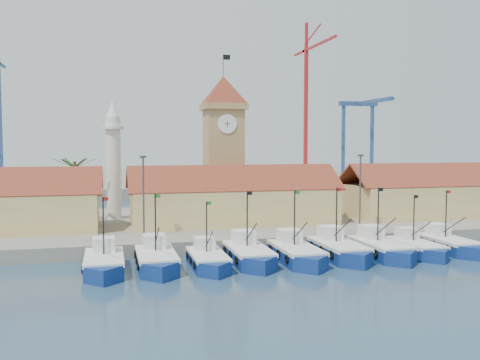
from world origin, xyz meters
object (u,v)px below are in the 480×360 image
object	(u,v)px
boat_0	(104,265)
minaret	(113,159)
boat_4	(297,255)
clock_tower	(223,143)

from	to	relation	value
boat_0	minaret	xyz separation A→B (m)	(1.24, 25.39, 8.97)
boat_4	boat_0	bearing A→B (deg)	179.03
boat_0	clock_tower	xyz separation A→B (m)	(16.24, 23.39, 11.20)
boat_4	minaret	distance (m)	32.32
boat_0	boat_4	xyz separation A→B (m)	(18.67, -0.32, 0.03)
boat_0	clock_tower	world-z (taller)	clock_tower
clock_tower	minaret	bearing A→B (deg)	172.39
boat_4	minaret	bearing A→B (deg)	124.14
clock_tower	minaret	distance (m)	15.30
boat_0	minaret	distance (m)	26.96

